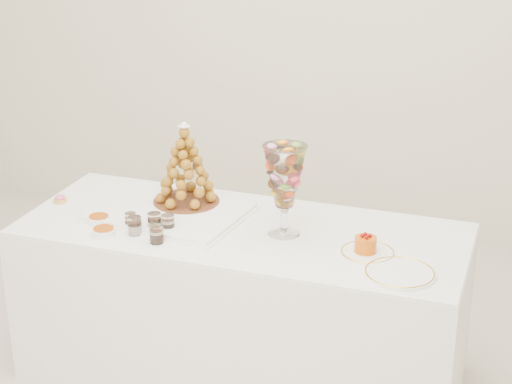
% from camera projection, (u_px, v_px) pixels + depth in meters
% --- Properties ---
extents(buffet_table, '(1.91, 0.85, 0.71)m').
position_uv_depth(buffet_table, '(242.00, 303.00, 3.70)').
color(buffet_table, white).
rests_on(buffet_table, ground).
extents(lace_tray, '(0.69, 0.56, 0.02)m').
position_uv_depth(lace_tray, '(170.00, 212.00, 3.70)').
color(lace_tray, white).
rests_on(lace_tray, buffet_table).
extents(macaron_vase, '(0.17, 0.17, 0.38)m').
position_uv_depth(macaron_vase, '(285.00, 177.00, 3.43)').
color(macaron_vase, white).
rests_on(macaron_vase, buffet_table).
extents(cake_plate, '(0.22, 0.22, 0.01)m').
position_uv_depth(cake_plate, '(368.00, 253.00, 3.34)').
color(cake_plate, white).
rests_on(cake_plate, buffet_table).
extents(spare_plate, '(0.27, 0.27, 0.01)m').
position_uv_depth(spare_plate, '(400.00, 273.00, 3.17)').
color(spare_plate, white).
rests_on(spare_plate, buffet_table).
extents(pink_tart, '(0.06, 0.06, 0.04)m').
position_uv_depth(pink_tart, '(60.00, 199.00, 3.82)').
color(pink_tart, tan).
rests_on(pink_tart, buffet_table).
extents(verrine_a, '(0.05, 0.05, 0.07)m').
position_uv_depth(verrine_a, '(131.00, 220.00, 3.56)').
color(verrine_a, white).
rests_on(verrine_a, buffet_table).
extents(verrine_b, '(0.06, 0.06, 0.08)m').
position_uv_depth(verrine_b, '(154.00, 222.00, 3.53)').
color(verrine_b, white).
rests_on(verrine_b, buffet_table).
extents(verrine_c, '(0.06, 0.06, 0.07)m').
position_uv_depth(verrine_c, '(168.00, 223.00, 3.52)').
color(verrine_c, white).
rests_on(verrine_c, buffet_table).
extents(verrine_d, '(0.06, 0.06, 0.08)m').
position_uv_depth(verrine_d, '(135.00, 226.00, 3.50)').
color(verrine_d, white).
rests_on(verrine_d, buffet_table).
extents(verrine_e, '(0.07, 0.07, 0.07)m').
position_uv_depth(verrine_e, '(156.00, 234.00, 3.42)').
color(verrine_e, white).
rests_on(verrine_e, buffet_table).
extents(ramekin_back, '(0.09, 0.09, 0.03)m').
position_uv_depth(ramekin_back, '(99.00, 220.00, 3.62)').
color(ramekin_back, white).
rests_on(ramekin_back, buffet_table).
extents(ramekin_front, '(0.09, 0.09, 0.03)m').
position_uv_depth(ramekin_front, '(104.00, 232.00, 3.50)').
color(ramekin_front, white).
rests_on(ramekin_front, buffet_table).
extents(croquembouche, '(0.29, 0.29, 0.37)m').
position_uv_depth(croquembouche, '(185.00, 164.00, 3.72)').
color(croquembouche, brown).
rests_on(croquembouche, lace_tray).
extents(mousse_cake, '(0.09, 0.09, 0.08)m').
position_uv_depth(mousse_cake, '(366.00, 244.00, 3.32)').
color(mousse_cake, '#C95409').
rests_on(mousse_cake, cake_plate).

